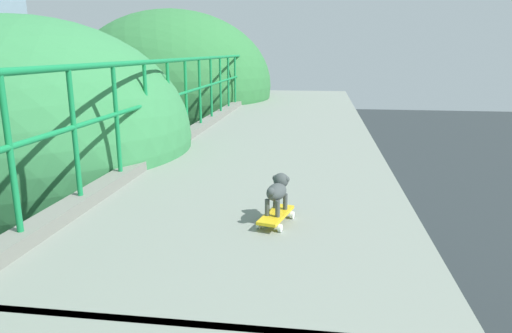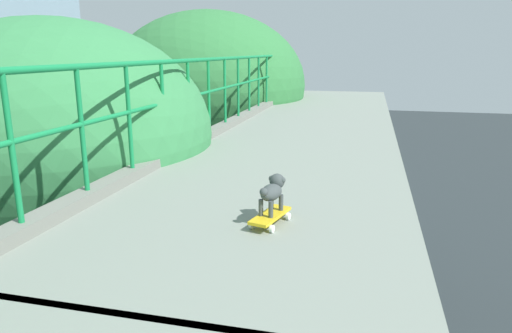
{
  "view_description": "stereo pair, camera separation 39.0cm",
  "coord_description": "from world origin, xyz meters",
  "px_view_note": "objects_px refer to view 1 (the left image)",
  "views": [
    {
      "loc": [
        1.76,
        -0.66,
        7.4
      ],
      "look_at": [
        1.24,
        3.09,
        6.44
      ],
      "focal_mm": 32.24,
      "sensor_mm": 36.0,
      "label": 1
    },
    {
      "loc": [
        2.14,
        -0.58,
        7.4
      ],
      "look_at": [
        1.24,
        3.09,
        6.44
      ],
      "focal_mm": 32.24,
      "sensor_mm": 36.0,
      "label": 2
    }
  ],
  "objects_px": {
    "toy_skateboard": "(276,216)",
    "car_yellow_cab_sixth": "(20,254)",
    "small_dog": "(278,190)",
    "city_bus": "(160,138)",
    "car_grey_fifth": "(57,312)"
  },
  "relations": [
    {
      "from": "small_dog",
      "to": "city_bus",
      "type": "bearing_deg",
      "value": 111.75
    },
    {
      "from": "car_yellow_cab_sixth",
      "to": "small_dog",
      "type": "relative_size",
      "value": 11.97
    },
    {
      "from": "car_grey_fifth",
      "to": "small_dog",
      "type": "relative_size",
      "value": 11.31
    },
    {
      "from": "car_yellow_cab_sixth",
      "to": "small_dog",
      "type": "xyz_separation_m",
      "value": [
        9.66,
        -9.78,
        5.68
      ]
    },
    {
      "from": "toy_skateboard",
      "to": "car_yellow_cab_sixth",
      "type": "bearing_deg",
      "value": 134.48
    },
    {
      "from": "car_grey_fifth",
      "to": "car_yellow_cab_sixth",
      "type": "relative_size",
      "value": 0.94
    },
    {
      "from": "car_grey_fifth",
      "to": "car_yellow_cab_sixth",
      "type": "xyz_separation_m",
      "value": [
        -3.3,
        3.27,
        -0.07
      ]
    },
    {
      "from": "car_grey_fifth",
      "to": "small_dog",
      "type": "xyz_separation_m",
      "value": [
        6.36,
        -6.51,
        5.61
      ]
    },
    {
      "from": "toy_skateboard",
      "to": "small_dog",
      "type": "relative_size",
      "value": 1.42
    },
    {
      "from": "car_grey_fifth",
      "to": "toy_skateboard",
      "type": "distance_m",
      "value": 10.61
    },
    {
      "from": "car_yellow_cab_sixth",
      "to": "small_dog",
      "type": "height_order",
      "value": "small_dog"
    },
    {
      "from": "city_bus",
      "to": "toy_skateboard",
      "type": "relative_size",
      "value": 22.41
    },
    {
      "from": "car_grey_fifth",
      "to": "city_bus",
      "type": "bearing_deg",
      "value": 101.2
    },
    {
      "from": "city_bus",
      "to": "small_dog",
      "type": "height_order",
      "value": "small_dog"
    },
    {
      "from": "car_yellow_cab_sixth",
      "to": "toy_skateboard",
      "type": "relative_size",
      "value": 8.46
    }
  ]
}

